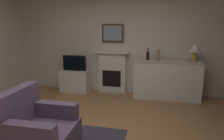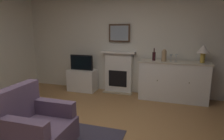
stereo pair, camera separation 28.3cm
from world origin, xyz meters
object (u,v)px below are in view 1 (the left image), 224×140
(sideboard_cabinet, at_px, (166,80))
(wine_bottle, at_px, (148,56))
(wine_glass_left, at_px, (164,55))
(tv_cabinet, at_px, (75,81))
(vase_decorative, at_px, (158,55))
(table_lamp, at_px, (195,49))
(wine_glass_center, at_px, (169,55))
(tv_set, at_px, (74,63))
(framed_picture, at_px, (113,33))
(armchair, at_px, (38,130))
(fireplace_unit, at_px, (112,72))

(sideboard_cabinet, height_order, wine_bottle, wine_bottle)
(wine_glass_left, xyz_separation_m, tv_cabinet, (-2.27, 0.02, -0.76))
(tv_cabinet, bearing_deg, vase_decorative, -1.76)
(table_lamp, distance_m, wine_glass_center, 0.58)
(tv_cabinet, xyz_separation_m, tv_set, (0.00, -0.02, 0.49))
(framed_picture, xyz_separation_m, armchair, (-0.38, -2.86, -1.17))
(wine_bottle, height_order, wine_glass_center, wine_bottle)
(fireplace_unit, xyz_separation_m, vase_decorative, (1.14, -0.23, 0.52))
(table_lamp, xyz_separation_m, wine_glass_center, (-0.55, 0.03, -0.16))
(wine_glass_center, distance_m, armchair, 3.28)
(fireplace_unit, relative_size, sideboard_cabinet, 0.70)
(tv_set, distance_m, armchair, 2.73)
(framed_picture, height_order, wine_glass_left, framed_picture)
(wine_glass_left, xyz_separation_m, wine_glass_center, (0.11, 0.03, 0.00))
(wine_glass_left, bearing_deg, wine_glass_center, 16.83)
(fireplace_unit, relative_size, tv_cabinet, 1.47)
(fireplace_unit, bearing_deg, wine_glass_left, -8.12)
(tv_cabinet, bearing_deg, armchair, -77.43)
(wine_bottle, bearing_deg, vase_decorative, -11.57)
(wine_bottle, relative_size, tv_cabinet, 0.39)
(wine_glass_left, distance_m, armchair, 3.19)
(wine_glass_left, bearing_deg, sideboard_cabinet, 5.52)
(wine_bottle, distance_m, tv_cabinet, 2.03)
(table_lamp, distance_m, tv_set, 2.96)
(fireplace_unit, bearing_deg, wine_glass_center, -6.15)
(tv_cabinet, bearing_deg, sideboard_cabinet, -0.37)
(tv_cabinet, distance_m, tv_set, 0.49)
(framed_picture, distance_m, tv_cabinet, 1.61)
(wine_bottle, xyz_separation_m, tv_set, (-1.88, -0.01, -0.25))
(fireplace_unit, xyz_separation_m, sideboard_cabinet, (1.37, -0.18, -0.08))
(wine_bottle, xyz_separation_m, vase_decorative, (0.23, -0.05, 0.03))
(wine_glass_center, distance_m, tv_cabinet, 2.50)
(table_lamp, xyz_separation_m, wine_glass_left, (-0.66, -0.01, -0.16))
(fireplace_unit, distance_m, framed_picture, 1.01)
(sideboard_cabinet, distance_m, wine_glass_left, 0.59)
(sideboard_cabinet, height_order, wine_glass_center, wine_glass_center)
(sideboard_cabinet, distance_m, wine_bottle, 0.73)
(table_lamp, height_order, wine_glass_left, table_lamp)
(framed_picture, height_order, sideboard_cabinet, framed_picture)
(framed_picture, xyz_separation_m, tv_set, (-0.97, -0.23, -0.77))
(wine_glass_center, relative_size, vase_decorative, 0.59)
(sideboard_cabinet, distance_m, table_lamp, 0.95)
(tv_set, height_order, armchair, tv_set)
(vase_decorative, height_order, armchair, vase_decorative)
(wine_bottle, bearing_deg, tv_cabinet, 179.46)
(table_lamp, distance_m, wine_bottle, 1.06)
(wine_glass_left, relative_size, vase_decorative, 0.59)
(framed_picture, height_order, table_lamp, framed_picture)
(wine_glass_left, relative_size, tv_cabinet, 0.22)
(table_lamp, bearing_deg, tv_cabinet, 179.71)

